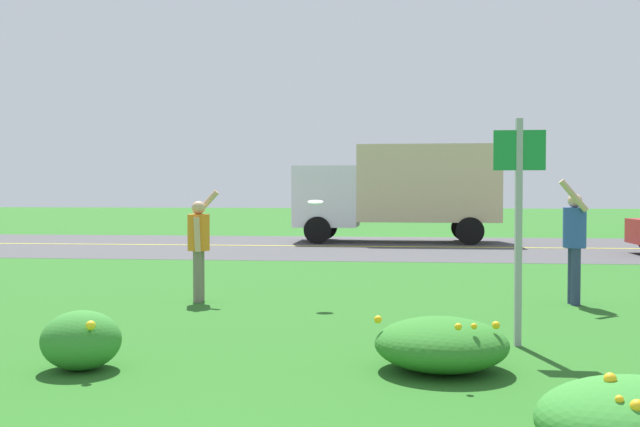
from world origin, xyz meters
name	(u,v)px	position (x,y,z in m)	size (l,w,h in m)	color
ground_plane	(325,293)	(0.00, 10.38, 0.00)	(120.00, 120.00, 0.00)	#26601E
highway_strip	(360,246)	(0.00, 20.77, 0.00)	(120.00, 9.67, 0.01)	#424244
highway_center_stripe	(360,246)	(0.00, 20.77, 0.01)	(120.00, 0.16, 0.00)	yellow
daylily_clump_mid_center	(640,423)	(2.74, 2.80, 0.28)	(1.29, 1.13, 0.59)	#337F2D
daylily_clump_near_camera	(441,344)	(1.65, 5.19, 0.25)	(1.28, 1.22, 0.56)	#2D7526
daylily_clump_front_right	(81,340)	(-1.79, 4.84, 0.28)	(0.76, 0.74, 0.57)	#337F2D
sign_post_near_path	(519,208)	(2.55, 6.41, 1.52)	(0.56, 0.10, 2.51)	#93969B
person_thrower_orange_shirt	(199,241)	(-1.85, 9.24, 0.93)	(0.44, 0.50, 1.73)	orange
person_catcher_blue_shirt	(574,238)	(3.85, 9.57, 1.01)	(0.45, 0.50, 1.89)	#2D4C9E
frisbee_white	(315,202)	(-0.03, 9.23, 1.54)	(0.24, 0.24, 0.08)	white
box_truck_white	(400,188)	(1.22, 22.94, 1.80)	(6.70, 2.46, 3.20)	silver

